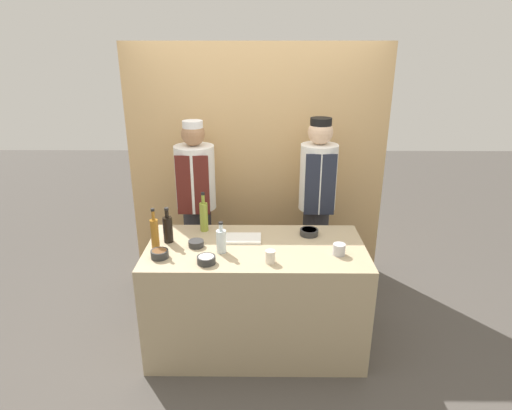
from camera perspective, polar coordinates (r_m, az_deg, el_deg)
ground_plane at (r=3.81m, az=-0.02°, el=-17.71°), size 14.00×14.00×0.00m
cabinet_wall at (r=4.38m, az=0.12°, el=5.18°), size 2.55×0.18×2.40m
counter at (r=3.55m, az=-0.02°, el=-12.03°), size 1.70×0.83×0.90m
sauce_bowl_white at (r=3.10m, az=-6.65°, el=-7.22°), size 0.13×0.13×0.05m
sauce_bowl_red at (r=3.54m, az=7.09°, el=-3.57°), size 0.15×0.15×0.05m
sauce_bowl_purple at (r=3.35m, az=-7.99°, el=-5.08°), size 0.12×0.12×0.05m
sauce_bowl_brown at (r=3.23m, az=-12.73°, el=-6.34°), size 0.13×0.13×0.06m
cutting_board at (r=3.44m, az=-1.71°, el=-4.47°), size 0.28×0.19×0.02m
bottle_clear at (r=3.21m, az=-4.66°, el=-4.75°), size 0.07×0.07×0.25m
bottle_amber at (r=3.34m, az=-13.35°, el=-3.67°), size 0.06×0.06×0.33m
bottle_soy at (r=3.43m, az=-11.67°, el=-3.11°), size 0.08×0.08×0.29m
bottle_oil at (r=3.58m, az=-6.97°, el=-1.45°), size 0.07×0.07×0.34m
cup_cream at (r=3.08m, az=1.91°, el=-6.89°), size 0.07×0.07×0.09m
cup_steel at (r=3.25m, az=11.01°, el=-5.83°), size 0.09×0.09×0.09m
chef_left at (r=4.10m, az=-7.91°, el=0.05°), size 0.37×0.37×1.73m
chef_right at (r=4.08m, az=8.11°, el=0.36°), size 0.34×0.34×1.76m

